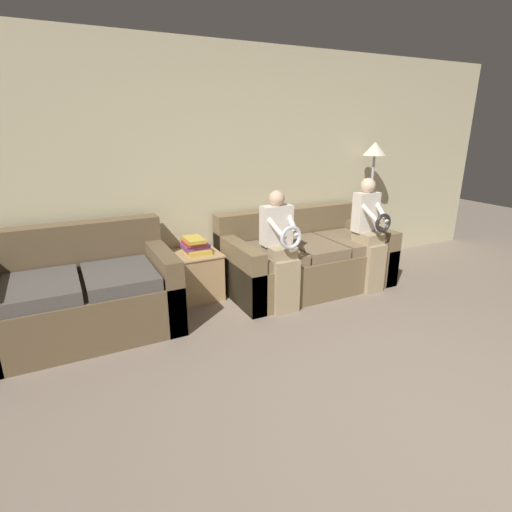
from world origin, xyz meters
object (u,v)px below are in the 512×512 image
child_right_seated (370,230)px  couch_side (83,296)px  side_shelf (197,274)px  child_left_seated (281,247)px  couch_main (304,259)px  book_stack (195,246)px  floor_lamp (373,166)px

child_right_seated → couch_side: bearing=172.4°
side_shelf → child_left_seated: bearing=-44.5°
couch_main → side_shelf: bearing=169.3°
book_stack → couch_main: bearing=-10.5°
side_shelf → book_stack: bearing=-90.5°
side_shelf → book_stack: (-0.00, -0.00, 0.31)m
side_shelf → book_stack: book_stack is taller
child_left_seated → child_right_seated: size_ratio=0.96×
couch_main → book_stack: 1.25m
child_left_seated → book_stack: child_left_seated is taller
couch_side → book_stack: (1.12, 0.24, 0.24)m
child_left_seated → side_shelf: size_ratio=2.37×
couch_main → floor_lamp: size_ratio=1.18×
couch_side → book_stack: 1.17m
couch_main → couch_side: size_ratio=1.19×
child_right_seated → book_stack: size_ratio=4.12×
child_right_seated → side_shelf: size_ratio=2.47×
child_left_seated → side_shelf: 0.98m
child_right_seated → floor_lamp: bearing=48.5°
child_left_seated → floor_lamp: floor_lamp is taller
couch_main → side_shelf: size_ratio=3.73×
child_right_seated → book_stack: 1.86m
couch_main → side_shelf: couch_main is taller
child_right_seated → side_shelf: child_right_seated is taller
book_stack → floor_lamp: (2.34, 0.04, 0.69)m
child_right_seated → book_stack: (-1.75, 0.62, -0.10)m
child_right_seated → couch_main: bearing=144.1°
couch_side → book_stack: couch_side is taller
floor_lamp → book_stack: bearing=-179.1°
child_left_seated → floor_lamp: (1.69, 0.67, 0.62)m
child_left_seated → side_shelf: child_left_seated is taller
couch_main → book_stack: size_ratio=6.22×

